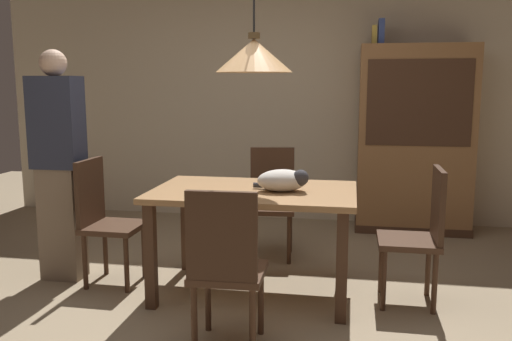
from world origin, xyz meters
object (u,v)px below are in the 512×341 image
object	(u,v)px
dining_table	(254,204)
chair_right_side	(421,230)
book_blue_wide	(381,32)
chair_near_front	(226,263)
book_yellow_short	(374,35)
chair_left_side	(104,216)
chair_far_back	(272,197)
hutch_bookcase	(415,143)
cat_sleeping	(284,180)
person_standing	(59,165)
pendant_lamp	(254,55)

from	to	relation	value
dining_table	chair_right_side	bearing A→B (deg)	-0.01
chair_right_side	book_blue_wide	bearing A→B (deg)	96.47
chair_near_front	book_yellow_short	xyz separation A→B (m)	(0.84, 2.79, 1.43)
dining_table	chair_left_side	bearing A→B (deg)	179.94
chair_right_side	book_yellow_short	bearing A→B (deg)	98.38
dining_table	book_blue_wide	world-z (taller)	book_blue_wide
chair_far_back	hutch_bookcase	world-z (taller)	hutch_bookcase
chair_right_side	chair_far_back	bearing A→B (deg)	142.27
chair_right_side	hutch_bookcase	world-z (taller)	hutch_bookcase
cat_sleeping	person_standing	xyz separation A→B (m)	(-1.70, 0.08, 0.05)
book_blue_wide	cat_sleeping	bearing A→B (deg)	-109.79
chair_left_side	cat_sleeping	world-z (taller)	chair_left_side
cat_sleeping	person_standing	size ratio (longest dim) A/B	0.23
chair_near_front	hutch_bookcase	xyz separation A→B (m)	(1.27, 2.79, 0.38)
chair_left_side	chair_far_back	distance (m)	1.42
chair_near_front	person_standing	size ratio (longest dim) A/B	0.54
chair_far_back	chair_near_front	world-z (taller)	same
dining_table	hutch_bookcase	bearing A→B (deg)	56.32
pendant_lamp	dining_table	bearing A→B (deg)	-92.39
chair_right_side	chair_far_back	size ratio (longest dim) A/B	1.00
chair_left_side	book_yellow_short	distance (m)	3.10
dining_table	chair_left_side	xyz separation A→B (m)	(-1.13, 0.00, -0.14)
chair_far_back	cat_sleeping	distance (m)	0.99
cat_sleeping	pendant_lamp	xyz separation A→B (m)	(-0.21, 0.03, 0.84)
chair_left_side	cat_sleeping	size ratio (longest dim) A/B	2.31
chair_near_front	book_blue_wide	bearing A→B (deg)	71.97
chair_far_back	pendant_lamp	world-z (taller)	pendant_lamp
chair_right_side	chair_near_front	distance (m)	1.43
chair_left_side	person_standing	bearing A→B (deg)	173.45
chair_right_side	chair_left_side	size ratio (longest dim) A/B	1.00
chair_right_side	book_blue_wide	xyz separation A→B (m)	(-0.22, 1.91, 1.46)
chair_near_front	person_standing	distance (m)	1.79
hutch_bookcase	chair_far_back	bearing A→B (deg)	-141.08
hutch_bookcase	chair_left_side	bearing A→B (deg)	-141.50
dining_table	person_standing	world-z (taller)	person_standing
chair_near_front	chair_far_back	bearing A→B (deg)	90.29
chair_left_side	book_yellow_short	bearing A→B (deg)	44.09
chair_near_front	book_blue_wide	size ratio (longest dim) A/B	3.88
book_yellow_short	chair_near_front	bearing A→B (deg)	-106.82
chair_right_side	cat_sleeping	xyz separation A→B (m)	(-0.92, -0.03, 0.32)
chair_near_front	pendant_lamp	world-z (taller)	pendant_lamp
chair_right_side	dining_table	bearing A→B (deg)	179.99
dining_table	cat_sleeping	bearing A→B (deg)	-8.96
chair_far_back	dining_table	bearing A→B (deg)	-89.56
chair_right_side	book_yellow_short	world-z (taller)	book_yellow_short
chair_near_front	cat_sleeping	xyz separation A→B (m)	(0.21, 0.85, 0.32)
chair_left_side	dining_table	bearing A→B (deg)	-0.06
book_blue_wide	person_standing	bearing A→B (deg)	-142.04
pendant_lamp	book_yellow_short	world-z (taller)	pendant_lamp
chair_right_side	chair_left_side	distance (m)	2.26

